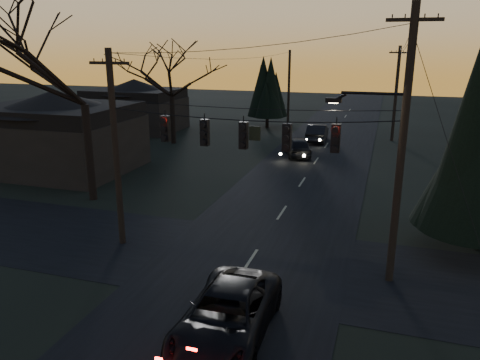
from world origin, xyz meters
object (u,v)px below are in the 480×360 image
(utility_pole_far_l, at_px, (288,122))
(suv_near, at_px, (227,315))
(utility_pole_far_r, at_px, (392,141))
(bare_tree_left, at_px, (81,64))
(utility_pole_left, at_px, (123,243))
(sedan_oncoming_b, at_px, (317,133))
(utility_pole_right, at_px, (389,280))
(sedan_oncoming_a, at_px, (298,147))

(utility_pole_far_l, height_order, suv_near, utility_pole_far_l)
(utility_pole_far_r, xyz_separation_m, bare_tree_left, (-16.42, -23.04, 7.63))
(bare_tree_left, bearing_deg, suv_near, -41.05)
(bare_tree_left, bearing_deg, utility_pole_left, -45.26)
(bare_tree_left, height_order, sedan_oncoming_b, bare_tree_left)
(utility_pole_left, relative_size, utility_pole_far_r, 1.00)
(utility_pole_right, distance_m, utility_pole_left, 11.50)
(utility_pole_left, bearing_deg, sedan_oncoming_a, 77.39)
(bare_tree_left, distance_m, sedan_oncoming_a, 18.33)
(utility_pole_right, relative_size, utility_pole_far_r, 1.18)
(utility_pole_far_l, distance_m, sedan_oncoming_b, 11.58)
(utility_pole_far_l, distance_m, sedan_oncoming_a, 17.32)
(utility_pole_far_r, relative_size, sedan_oncoming_b, 1.79)
(utility_pole_far_l, height_order, bare_tree_left, bare_tree_left)
(utility_pole_far_r, height_order, sedan_oncoming_a, utility_pole_far_r)
(suv_near, bearing_deg, utility_pole_far_r, 80.64)
(utility_pole_far_l, relative_size, bare_tree_left, 0.73)
(utility_pole_left, height_order, sedan_oncoming_b, utility_pole_left)
(sedan_oncoming_a, xyz_separation_m, sedan_oncoming_b, (0.63, 6.32, 0.03))
(suv_near, bearing_deg, utility_pole_left, 141.05)
(suv_near, relative_size, sedan_oncoming_b, 1.14)
(utility_pole_left, relative_size, sedan_oncoming_b, 1.79)
(utility_pole_left, bearing_deg, utility_pole_right, 0.00)
(utility_pole_far_r, relative_size, bare_tree_left, 0.78)
(utility_pole_right, bearing_deg, utility_pole_left, 180.00)
(utility_pole_far_l, distance_m, suv_near, 41.81)
(utility_pole_far_r, distance_m, sedan_oncoming_b, 7.05)
(utility_pole_right, xyz_separation_m, utility_pole_far_l, (-11.50, 36.00, 0.00))
(utility_pole_right, xyz_separation_m, utility_pole_left, (-11.50, 0.00, 0.00))
(utility_pole_left, relative_size, bare_tree_left, 0.78)
(utility_pole_right, bearing_deg, bare_tree_left, 163.18)
(utility_pole_right, relative_size, sedan_oncoming_a, 2.25)
(utility_pole_left, height_order, utility_pole_far_l, utility_pole_left)
(utility_pole_far_l, bearing_deg, utility_pole_far_r, -34.82)
(bare_tree_left, relative_size, sedan_oncoming_b, 2.30)
(sedan_oncoming_b, bearing_deg, bare_tree_left, 62.12)
(utility_pole_far_r, height_order, utility_pole_far_l, utility_pole_far_r)
(suv_near, bearing_deg, sedan_oncoming_b, 92.15)
(utility_pole_right, distance_m, utility_pole_far_r, 28.00)
(utility_pole_left, xyz_separation_m, sedan_oncoming_b, (4.93, 25.55, 0.78))
(utility_pole_right, distance_m, sedan_oncoming_b, 26.39)
(bare_tree_left, xyz_separation_m, suv_near, (11.72, -10.20, -6.88))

